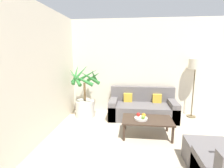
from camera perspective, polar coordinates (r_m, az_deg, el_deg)
wall_back at (r=5.30m, az=21.11°, el=5.14°), size 7.78×0.06×2.70m
potted_palm at (r=4.85m, az=-8.81°, el=-4.87°), size 0.91×0.91×1.45m
sofa_loveseat at (r=4.88m, az=9.90°, el=-7.77°), size 1.78×0.84×0.81m
floor_lamp at (r=5.12m, az=25.56°, el=4.99°), size 0.35×0.35×1.60m
coffee_table at (r=3.86m, az=11.40°, el=-11.76°), size 1.05×0.63×0.37m
fruit_bowl at (r=3.79m, az=9.41°, el=-11.06°), size 0.28×0.28×0.04m
apple_red at (r=3.84m, az=8.60°, el=-9.79°), size 0.08×0.08×0.08m
apple_green at (r=3.70m, az=10.14°, el=-10.61°), size 0.08×0.08×0.08m
orange_fruit at (r=3.80m, az=10.32°, el=-10.00°), size 0.09×0.09×0.09m
ottoman at (r=3.32m, az=28.75°, el=-19.34°), size 0.65×0.49×0.38m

